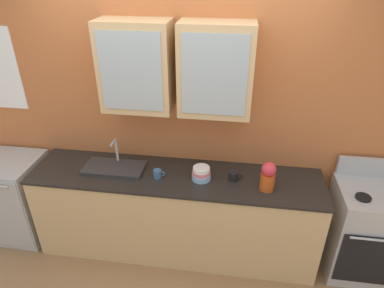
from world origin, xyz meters
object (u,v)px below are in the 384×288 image
at_px(cup_near_sink, 158,174).
at_px(dishwasher, 16,198).
at_px(vase, 268,176).
at_px(sink_faucet, 114,167).
at_px(cup_near_bowls, 234,176).
at_px(bowl_stack, 201,173).
at_px(stove_range, 363,231).

xyz_separation_m(cup_near_sink, dishwasher, (-1.53, 0.05, -0.48)).
bearing_deg(vase, cup_near_sink, 177.89).
bearing_deg(sink_faucet, dishwasher, -178.56).
bearing_deg(cup_near_bowls, vase, -18.76).
bearing_deg(bowl_stack, sink_faucet, 177.04).
relative_size(vase, cup_near_sink, 2.56).
xyz_separation_m(stove_range, cup_near_sink, (-1.86, -0.05, 0.47)).
distance_m(stove_range, dishwasher, 3.38).
relative_size(stove_range, cup_near_bowls, 9.06).
distance_m(stove_range, vase, 1.07).
xyz_separation_m(vase, dishwasher, (-2.48, 0.08, -0.58)).
bearing_deg(bowl_stack, cup_near_sink, -174.83).
relative_size(stove_range, vase, 4.04).
bearing_deg(cup_near_sink, bowl_stack, 5.17).
height_order(vase, dishwasher, vase).
distance_m(bowl_stack, dishwasher, 1.98).
height_order(stove_range, vase, vase).
bearing_deg(cup_near_bowls, stove_range, -0.28).
height_order(bowl_stack, vase, vase).
height_order(cup_near_sink, dishwasher, cup_near_sink).
xyz_separation_m(sink_faucet, dishwasher, (-1.09, -0.03, -0.46)).
bearing_deg(dishwasher, vase, -1.96).
bearing_deg(vase, cup_near_bowls, 161.24).
bearing_deg(cup_near_bowls, bowl_stack, -175.04).
xyz_separation_m(cup_near_sink, cup_near_bowls, (0.67, 0.06, 0.00)).
height_order(stove_range, sink_faucet, sink_faucet).
xyz_separation_m(stove_range, cup_near_bowls, (-1.19, 0.01, 0.48)).
relative_size(bowl_stack, dishwasher, 0.19).
relative_size(cup_near_bowls, dishwasher, 0.13).
relative_size(sink_faucet, dishwasher, 0.63).
xyz_separation_m(sink_faucet, cup_near_bowls, (1.10, -0.02, 0.02)).
relative_size(stove_range, cup_near_sink, 10.35).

